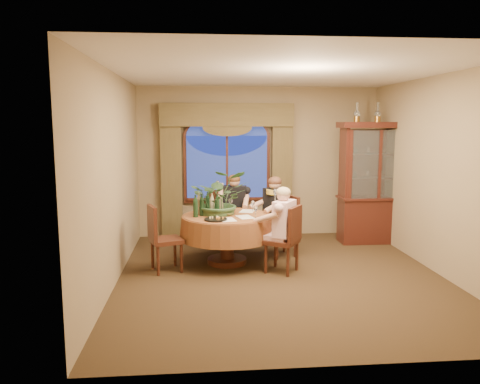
{
  "coord_description": "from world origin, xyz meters",
  "views": [
    {
      "loc": [
        -1.13,
        -6.26,
        2.11
      ],
      "look_at": [
        -0.51,
        0.67,
        1.1
      ],
      "focal_mm": 35.0,
      "sensor_mm": 36.0,
      "label": 1
    }
  ],
  "objects": [
    {
      "name": "drapery_left",
      "position": [
        -1.63,
        2.38,
        1.18
      ],
      "size": [
        0.38,
        0.14,
        2.32
      ],
      "primitive_type": "cube",
      "color": "#4C4022",
      "rests_on": "floor"
    },
    {
      "name": "china_cabinet",
      "position": [
        2.0,
        1.75,
        1.07
      ],
      "size": [
        1.33,
        0.53,
        2.15
      ],
      "primitive_type": "cube",
      "color": "#33130E",
      "rests_on": "floor"
    },
    {
      "name": "window",
      "position": [
        -0.6,
        2.43,
        1.3
      ],
      "size": [
        1.62,
        0.1,
        1.32
      ],
      "primitive_type": null,
      "color": "navy",
      "rests_on": "wall_back"
    },
    {
      "name": "wine_glass_person_scarf",
      "position": [
        -0.29,
        0.9,
        0.84
      ],
      "size": [
        0.07,
        0.07,
        0.18
      ],
      "primitive_type": null,
      "color": "silver",
      "rests_on": "dining_table"
    },
    {
      "name": "chair_front_left",
      "position": [
        -1.61,
        0.37,
        0.48
      ],
      "size": [
        0.53,
        0.53,
        0.96
      ],
      "primitive_type": "cube",
      "rotation": [
        0.0,
        0.0,
        -1.25
      ],
      "color": "black",
      "rests_on": "floor"
    },
    {
      "name": "stoneware_vase",
      "position": [
        -0.82,
        0.8,
        0.88
      ],
      "size": [
        0.14,
        0.14,
        0.26
      ],
      "primitive_type": null,
      "color": "#907B5B",
      "rests_on": "dining_table"
    },
    {
      "name": "wine_glass_person_pink",
      "position": [
        -0.31,
        0.42,
        0.84
      ],
      "size": [
        0.07,
        0.07,
        0.18
      ],
      "primitive_type": null,
      "color": "silver",
      "rests_on": "dining_table"
    },
    {
      "name": "wine_glass_person_back",
      "position": [
        -0.62,
        1.14,
        0.84
      ],
      "size": [
        0.07,
        0.07,
        0.18
      ],
      "primitive_type": null,
      "color": "silver",
      "rests_on": "dining_table"
    },
    {
      "name": "wine_bottle_4",
      "position": [
        -0.94,
        0.7,
        0.92
      ],
      "size": [
        0.07,
        0.07,
        0.33
      ],
      "primitive_type": "cylinder",
      "color": "tan",
      "rests_on": "dining_table"
    },
    {
      "name": "tasting_paper_0",
      "position": [
        -0.45,
        0.48,
        0.75
      ],
      "size": [
        0.28,
        0.35,
        0.0
      ],
      "primitive_type": "cube",
      "rotation": [
        0.0,
        0.0,
        0.27
      ],
      "color": "white",
      "rests_on": "dining_table"
    },
    {
      "name": "wine_bottle_1",
      "position": [
        -0.86,
        0.64,
        0.92
      ],
      "size": [
        0.07,
        0.07,
        0.33
      ],
      "primitive_type": "cylinder",
      "color": "black",
      "rests_on": "dining_table"
    },
    {
      "name": "wine_bottle_3",
      "position": [
        -1.13,
        0.76,
        0.92
      ],
      "size": [
        0.07,
        0.07,
        0.33
      ],
      "primitive_type": "cylinder",
      "color": "tan",
      "rests_on": "dining_table"
    },
    {
      "name": "ceiling",
      "position": [
        0.0,
        0.0,
        2.8
      ],
      "size": [
        5.0,
        5.0,
        0.0
      ],
      "primitive_type": "plane",
      "rotation": [
        3.14,
        0.0,
        0.0
      ],
      "color": "white",
      "rests_on": "wall_back"
    },
    {
      "name": "person_back",
      "position": [
        -0.53,
        1.61,
        0.64
      ],
      "size": [
        0.53,
        0.5,
        1.27
      ],
      "primitive_type": null,
      "rotation": [
        0.0,
        0.0,
        -3.34
      ],
      "color": "black",
      "rests_on": "floor"
    },
    {
      "name": "olive_bowl",
      "position": [
        -0.7,
        0.63,
        0.77
      ],
      "size": [
        0.15,
        0.15,
        0.05
      ],
      "primitive_type": "imported",
      "color": "#4F552A",
      "rests_on": "dining_table"
    },
    {
      "name": "wine_bottle_5",
      "position": [
        -1.18,
        0.56,
        0.92
      ],
      "size": [
        0.07,
        0.07,
        0.33
      ],
      "primitive_type": "cylinder",
      "color": "black",
      "rests_on": "dining_table"
    },
    {
      "name": "tasting_paper_2",
      "position": [
        -0.72,
        0.31,
        0.75
      ],
      "size": [
        0.26,
        0.33,
        0.0
      ],
      "primitive_type": "cube",
      "rotation": [
        0.0,
        0.0,
        0.18
      ],
      "color": "white",
      "rests_on": "dining_table"
    },
    {
      "name": "wine_bottle_2",
      "position": [
        -1.09,
        0.66,
        0.92
      ],
      "size": [
        0.07,
        0.07,
        0.33
      ],
      "primitive_type": "cylinder",
      "color": "black",
      "rests_on": "dining_table"
    },
    {
      "name": "drapery_right",
      "position": [
        0.43,
        2.38,
        1.18
      ],
      "size": [
        0.38,
        0.14,
        2.32
      ],
      "primitive_type": "cube",
      "color": "#4C4022",
      "rests_on": "floor"
    },
    {
      "name": "chair_back",
      "position": [
        -0.74,
        1.65,
        0.48
      ],
      "size": [
        0.43,
        0.43,
        0.96
      ],
      "primitive_type": "cube",
      "rotation": [
        0.0,
        0.0,
        -3.11
      ],
      "color": "black",
      "rests_on": "floor"
    },
    {
      "name": "cheese_platter",
      "position": [
        -0.9,
        0.3,
        0.76
      ],
      "size": [
        0.33,
        0.33,
        0.02
      ],
      "primitive_type": "cylinder",
      "color": "black",
      "rests_on": "dining_table"
    },
    {
      "name": "floor",
      "position": [
        0.0,
        0.0,
        0.0
      ],
      "size": [
        5.0,
        5.0,
        0.0
      ],
      "primitive_type": "plane",
      "color": "black",
      "rests_on": "ground"
    },
    {
      "name": "dining_table",
      "position": [
        -0.71,
        0.67,
        0.38
      ],
      "size": [
        1.87,
        1.87,
        0.75
      ],
      "primitive_type": "cylinder",
      "rotation": [
        0.0,
        0.0,
        -0.38
      ],
      "color": "maroon",
      "rests_on": "floor"
    },
    {
      "name": "person_pink",
      "position": [
        0.07,
        0.18,
        0.62
      ],
      "size": [
        0.58,
        0.59,
        1.24
      ],
      "primitive_type": null,
      "rotation": [
        0.0,
        0.0,
        1.01
      ],
      "color": "#F0C3CA",
      "rests_on": "floor"
    },
    {
      "name": "wall_back",
      "position": [
        0.0,
        2.5,
        1.4
      ],
      "size": [
        4.5,
        0.0,
        4.5
      ],
      "primitive_type": "plane",
      "rotation": [
        1.57,
        0.0,
        0.0
      ],
      "color": "#867151",
      "rests_on": "ground"
    },
    {
      "name": "oil_lamp_left",
      "position": [
        1.62,
        1.75,
        2.32
      ],
      "size": [
        0.11,
        0.11,
        0.34
      ],
      "primitive_type": null,
      "color": "#A5722D",
      "rests_on": "china_cabinet"
    },
    {
      "name": "arched_transom",
      "position": [
        -0.6,
        2.43,
        2.08
      ],
      "size": [
        1.6,
        0.06,
        0.44
      ],
      "primitive_type": null,
      "color": "navy",
      "rests_on": "wall_back"
    },
    {
      "name": "chair_right",
      "position": [
        0.04,
        0.18,
        0.48
      ],
      "size": [
        0.58,
        0.58,
        0.96
      ],
      "primitive_type": "cube",
      "rotation": [
        0.0,
        0.0,
        0.99
      ],
      "color": "black",
      "rests_on": "floor"
    },
    {
      "name": "centerpiece_plant",
      "position": [
        -0.81,
        0.8,
        1.33
      ],
      "size": [
        0.88,
        0.97,
        0.76
      ],
      "primitive_type": "imported",
      "color": "#335631",
      "rests_on": "dining_table"
    },
    {
      "name": "chair_back_right",
      "position": [
        0.18,
        1.01,
        0.48
      ],
      "size": [
        0.54,
        0.54,
        0.96
      ],
      "primitive_type": "cube",
      "rotation": [
        0.0,
        0.0,
        -4.35
      ],
      "color": "black",
      "rests_on": "floor"
    },
    {
      "name": "oil_lamp_center",
      "position": [
        2.0,
        1.75,
        2.32
      ],
      "size": [
        0.11,
        0.11,
        0.34
      ],
      "primitive_type": null,
      "color": "#A5722D",
      "rests_on": "china_cabinet"
    },
    {
      "name": "tasting_paper_1",
      "position": [
        -0.37,
        0.95,
        0.75
      ],
      "size": [
        0.29,
        0.35,
        0.0
      ],
      "primitive_type": "cube",
      "rotation": [
        0.0,
        0.0,
        -0.3
      ],
      "color": "white",
      "rests_on": "dining_table"
    },
    {
      "name": "person_scarf",
      "position": [
        0.11,
        1.12,
        0.64
      ],
      "size": [
        0.59,
        0.61,
        1.28
      ],
      "primitive_type": null,
      "rotation": [
        0.0,
        0.0,
        -4.21
      ],
      "color": "black",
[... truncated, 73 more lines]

